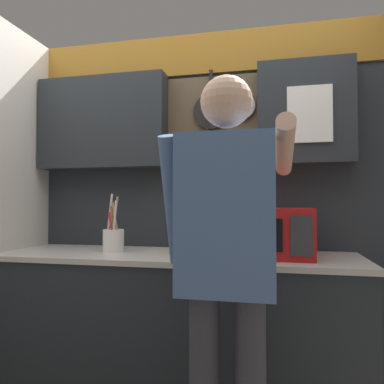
% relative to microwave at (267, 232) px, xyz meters
% --- Properties ---
extents(base_cabinet_counter, '(2.08, 0.64, 0.90)m').
position_rel_microwave_xyz_m(base_cabinet_counter, '(-0.52, 0.00, -0.59)').
color(base_cabinet_counter, '#23282D').
rests_on(base_cabinet_counter, ground_plane).
extents(back_wall_unit, '(2.65, 0.22, 2.32)m').
position_rel_microwave_xyz_m(back_wall_unit, '(-0.54, 0.29, 0.37)').
color(back_wall_unit, '#23282D').
rests_on(back_wall_unit, ground_plane).
extents(microwave, '(0.48, 0.39, 0.27)m').
position_rel_microwave_xyz_m(microwave, '(0.00, 0.00, 0.00)').
color(microwave, red).
rests_on(microwave, base_cabinet_counter).
extents(knife_block, '(0.11, 0.15, 0.28)m').
position_rel_microwave_xyz_m(knife_block, '(-0.46, 0.00, -0.03)').
color(knife_block, brown).
rests_on(knife_block, base_cabinet_counter).
extents(utensil_crock, '(0.13, 0.13, 0.35)m').
position_rel_microwave_xyz_m(utensil_crock, '(-0.92, 0.00, -0.05)').
color(utensil_crock, white).
rests_on(utensil_crock, base_cabinet_counter).
extents(person, '(0.54, 0.66, 1.70)m').
position_rel_microwave_xyz_m(person, '(-0.14, -0.63, -0.02)').
color(person, '#383842').
rests_on(person, ground_plane).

